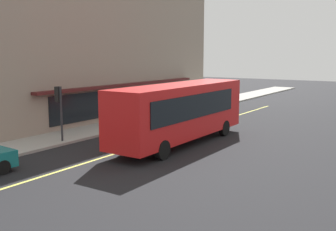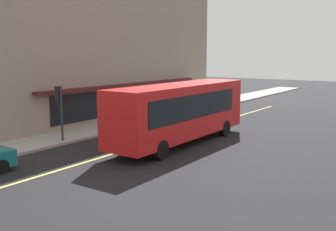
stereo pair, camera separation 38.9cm
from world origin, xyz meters
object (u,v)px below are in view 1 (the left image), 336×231
at_px(pedestrian_at_corner, 168,103).
at_px(pedestrian_mid_block, 155,100).
at_px(bus, 181,110).
at_px(traffic_light, 59,101).

bearing_deg(pedestrian_at_corner, pedestrian_mid_block, 79.35).
xyz_separation_m(bus, pedestrian_mid_block, (7.99, 7.60, -0.71)).
height_order(pedestrian_at_corner, pedestrian_mid_block, pedestrian_mid_block).
relative_size(bus, pedestrian_at_corner, 6.25).
bearing_deg(bus, pedestrian_at_corner, 38.17).
relative_size(traffic_light, pedestrian_at_corner, 1.80).
bearing_deg(traffic_light, bus, -57.29).
distance_m(bus, pedestrian_mid_block, 11.05).
distance_m(pedestrian_at_corner, pedestrian_mid_block, 1.57).
relative_size(bus, traffic_light, 3.48).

